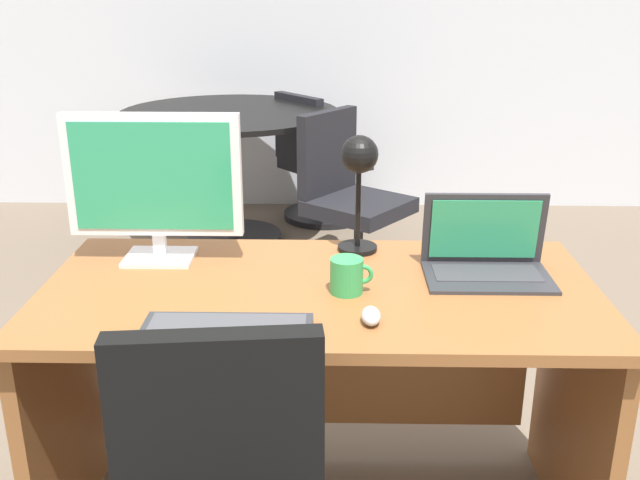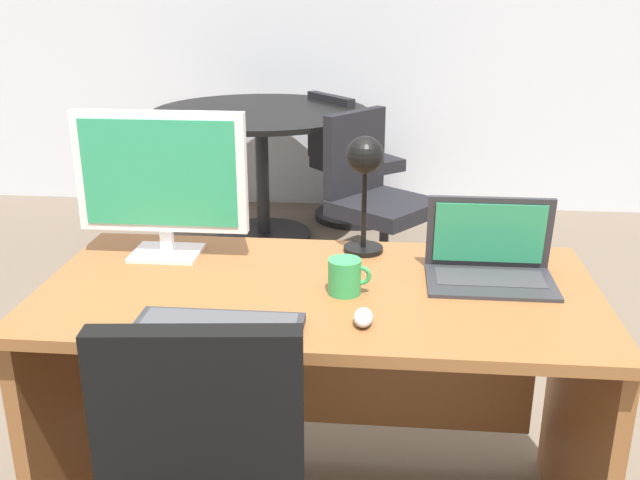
% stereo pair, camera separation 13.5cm
% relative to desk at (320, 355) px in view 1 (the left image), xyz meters
% --- Properties ---
extents(ground, '(12.00, 12.00, 0.00)m').
position_rel_desk_xyz_m(ground, '(0.00, 1.45, -0.52)').
color(ground, '#6B5B4C').
extents(back_wall, '(10.00, 0.10, 2.80)m').
position_rel_desk_xyz_m(back_wall, '(0.00, 3.22, 0.88)').
color(back_wall, silver).
rests_on(back_wall, ground).
extents(desk, '(1.50, 0.74, 0.75)m').
position_rel_desk_xyz_m(desk, '(0.00, 0.00, 0.00)').
color(desk, brown).
rests_on(desk, ground).
extents(monitor, '(0.50, 0.16, 0.43)m').
position_rel_desk_xyz_m(monitor, '(-0.48, 0.14, 0.48)').
color(monitor, silver).
rests_on(monitor, desk).
extents(laptop, '(0.34, 0.23, 0.22)m').
position_rel_desk_xyz_m(laptop, '(0.46, 0.07, 0.31)').
color(laptop, '#2D2D33').
rests_on(laptop, desk).
extents(keyboard, '(0.40, 0.14, 0.02)m').
position_rel_desk_xyz_m(keyboard, '(-0.21, -0.33, 0.25)').
color(keyboard, '#2D2D33').
rests_on(keyboard, desk).
extents(mouse, '(0.05, 0.08, 0.04)m').
position_rel_desk_xyz_m(mouse, '(0.13, -0.27, 0.26)').
color(mouse, '#B7BABF').
rests_on(mouse, desk).
extents(desk_lamp, '(0.12, 0.15, 0.36)m').
position_rel_desk_xyz_m(desk_lamp, '(0.11, 0.21, 0.50)').
color(desk_lamp, black).
rests_on(desk_lamp, desk).
extents(coffee_mug, '(0.11, 0.09, 0.09)m').
position_rel_desk_xyz_m(coffee_mug, '(0.07, -0.09, 0.29)').
color(coffee_mug, green).
rests_on(coffee_mug, desk).
extents(meeting_table, '(1.29, 1.29, 0.81)m').
position_rel_desk_xyz_m(meeting_table, '(-0.58, 2.41, 0.09)').
color(meeting_table, black).
rests_on(meeting_table, ground).
extents(meeting_chair_near, '(0.65, 0.65, 0.85)m').
position_rel_desk_xyz_m(meeting_chair_near, '(-0.07, 2.84, -0.18)').
color(meeting_chair_near, black).
rests_on(meeting_chair_near, ground).
extents(meeting_chair_far, '(0.65, 0.65, 0.88)m').
position_rel_desk_xyz_m(meeting_chair_far, '(0.12, 1.87, -0.16)').
color(meeting_chair_far, black).
rests_on(meeting_chair_far, ground).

